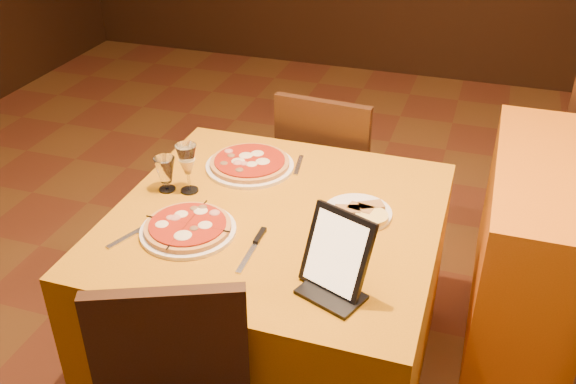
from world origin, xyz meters
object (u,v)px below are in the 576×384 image
(main_table, at_px, (277,299))
(tablet, at_px, (337,252))
(pizza_near, at_px, (188,228))
(water_glass, at_px, (166,174))
(pizza_far, at_px, (250,164))
(chair_main_far, at_px, (334,176))
(wine_glass, at_px, (188,168))

(main_table, relative_size, tablet, 4.51)
(pizza_near, distance_m, tablet, 0.55)
(main_table, xyz_separation_m, water_glass, (-0.43, 0.03, 0.44))
(main_table, relative_size, pizza_far, 3.24)
(pizza_near, bearing_deg, chair_main_far, 76.86)
(main_table, height_order, pizza_far, pizza_far)
(wine_glass, height_order, tablet, tablet)
(main_table, height_order, wine_glass, wine_glass)
(main_table, xyz_separation_m, wine_glass, (-0.35, 0.05, 0.47))
(pizza_near, relative_size, water_glass, 2.42)
(main_table, distance_m, wine_glass, 0.59)
(water_glass, bearing_deg, main_table, -4.11)
(wine_glass, xyz_separation_m, water_glass, (-0.08, -0.02, -0.03))
(pizza_near, distance_m, water_glass, 0.30)
(pizza_near, xyz_separation_m, water_glass, (-0.19, 0.22, 0.05))
(pizza_near, bearing_deg, pizza_far, 85.82)
(chair_main_far, height_order, tablet, tablet)
(main_table, distance_m, pizza_far, 0.52)
(water_glass, bearing_deg, wine_glass, 12.14)
(pizza_near, bearing_deg, wine_glass, 114.64)
(pizza_near, xyz_separation_m, pizza_far, (0.03, 0.47, 0.00))
(main_table, height_order, tablet, tablet)
(wine_glass, relative_size, water_glass, 1.46)
(pizza_near, xyz_separation_m, wine_glass, (-0.11, 0.24, 0.08))
(wine_glass, distance_m, tablet, 0.73)
(chair_main_far, distance_m, water_glass, 0.97)
(chair_main_far, xyz_separation_m, wine_glass, (-0.35, -0.78, 0.39))
(chair_main_far, bearing_deg, pizza_far, 74.08)
(pizza_near, bearing_deg, main_table, 38.84)
(main_table, height_order, pizza_near, pizza_near)
(chair_main_far, distance_m, pizza_far, 0.66)
(chair_main_far, xyz_separation_m, pizza_near, (-0.24, -1.02, 0.31))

